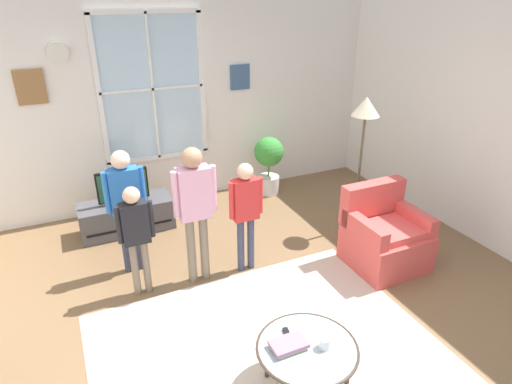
# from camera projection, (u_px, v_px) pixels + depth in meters

# --- Properties ---
(ground_plane) EXTENTS (6.46, 6.61, 0.02)m
(ground_plane) POSITION_uv_depth(u_px,v_px,m) (271.00, 331.00, 3.94)
(ground_plane) COLOR brown
(back_wall) EXTENTS (5.86, 0.17, 2.72)m
(back_wall) POSITION_uv_depth(u_px,v_px,m) (169.00, 104.00, 5.87)
(back_wall) COLOR silver
(back_wall) RESTS_ON ground_plane
(area_rug) EXTENTS (2.81, 2.20, 0.01)m
(area_rug) POSITION_uv_depth(u_px,v_px,m) (266.00, 350.00, 3.71)
(area_rug) COLOR #C6B29E
(area_rug) RESTS_ON ground_plane
(tv_stand) EXTENTS (1.13, 0.46, 0.39)m
(tv_stand) POSITION_uv_depth(u_px,v_px,m) (127.00, 216.00, 5.49)
(tv_stand) COLOR #4C4C51
(tv_stand) RESTS_ON ground_plane
(television) EXTENTS (0.61, 0.08, 0.42)m
(television) POSITION_uv_depth(u_px,v_px,m) (123.00, 186.00, 5.31)
(television) COLOR #4C4C4C
(television) RESTS_ON tv_stand
(armchair) EXTENTS (0.76, 0.74, 0.87)m
(armchair) POSITION_uv_depth(u_px,v_px,m) (384.00, 237.00, 4.78)
(armchair) COLOR #D14C47
(armchair) RESTS_ON ground_plane
(coffee_table) EXTENTS (0.76, 0.76, 0.41)m
(coffee_table) POSITION_uv_depth(u_px,v_px,m) (307.00, 350.00, 3.21)
(coffee_table) COLOR #99B2B7
(coffee_table) RESTS_ON ground_plane
(book_stack) EXTENTS (0.26, 0.17, 0.05)m
(book_stack) POSITION_uv_depth(u_px,v_px,m) (289.00, 345.00, 3.18)
(book_stack) COLOR #B3BD86
(book_stack) RESTS_ON coffee_table
(cup) EXTENTS (0.08, 0.08, 0.09)m
(cup) POSITION_uv_depth(u_px,v_px,m) (325.00, 343.00, 3.18)
(cup) COLOR white
(cup) RESTS_ON coffee_table
(remote_near_books) EXTENTS (0.07, 0.15, 0.02)m
(remote_near_books) POSITION_uv_depth(u_px,v_px,m) (294.00, 344.00, 3.21)
(remote_near_books) COLOR black
(remote_near_books) RESTS_ON coffee_table
(remote_near_cup) EXTENTS (0.07, 0.14, 0.02)m
(remote_near_cup) POSITION_uv_depth(u_px,v_px,m) (287.00, 335.00, 3.30)
(remote_near_cup) COLOR black
(remote_near_cup) RESTS_ON coffee_table
(person_pink_shirt) EXTENTS (0.44, 0.20, 1.46)m
(person_pink_shirt) POSITION_uv_depth(u_px,v_px,m) (195.00, 201.00, 4.24)
(person_pink_shirt) COLOR #726656
(person_pink_shirt) RESTS_ON ground_plane
(person_black_shirt) EXTENTS (0.35, 0.16, 1.16)m
(person_black_shirt) POSITION_uv_depth(u_px,v_px,m) (136.00, 229.00, 4.12)
(person_black_shirt) COLOR #726656
(person_black_shirt) RESTS_ON ground_plane
(person_red_shirt) EXTENTS (0.37, 0.17, 1.22)m
(person_red_shirt) POSITION_uv_depth(u_px,v_px,m) (245.00, 206.00, 4.48)
(person_red_shirt) COLOR #333851
(person_red_shirt) RESTS_ON ground_plane
(person_blue_shirt) EXTENTS (0.41, 0.19, 1.36)m
(person_blue_shirt) POSITION_uv_depth(u_px,v_px,m) (126.00, 198.00, 4.43)
(person_blue_shirt) COLOR #333851
(person_blue_shirt) RESTS_ON ground_plane
(potted_plant_by_window) EXTENTS (0.43, 0.43, 0.86)m
(potted_plant_by_window) POSITION_uv_depth(u_px,v_px,m) (269.00, 160.00, 6.37)
(potted_plant_by_window) COLOR silver
(potted_plant_by_window) RESTS_ON ground_plane
(floor_lamp) EXTENTS (0.32, 0.32, 1.68)m
(floor_lamp) POSITION_uv_depth(u_px,v_px,m) (365.00, 120.00, 5.04)
(floor_lamp) COLOR black
(floor_lamp) RESTS_ON ground_plane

